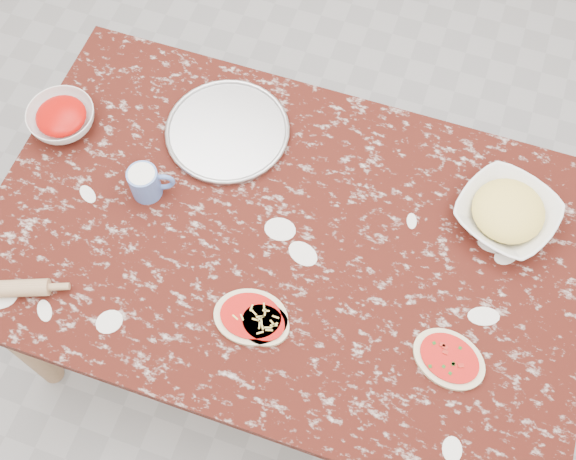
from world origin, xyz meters
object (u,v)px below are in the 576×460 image
at_px(pizza_tray, 228,132).
at_px(sauce_bowl, 62,119).
at_px(flour_mug, 146,182).
at_px(cheese_bowl, 506,214).
at_px(worktable, 288,251).
at_px(rolling_pin, 5,289).

height_order(pizza_tray, sauce_bowl, sauce_bowl).
relative_size(pizza_tray, flour_mug, 2.90).
xyz_separation_m(sauce_bowl, cheese_bowl, (1.25, 0.10, 0.00)).
height_order(cheese_bowl, flour_mug, flour_mug).
height_order(worktable, cheese_bowl, cheese_bowl).
height_order(flour_mug, rolling_pin, flour_mug).
distance_m(sauce_bowl, flour_mug, 0.34).
bearing_deg(rolling_pin, pizza_tray, 60.59).
distance_m(worktable, rolling_pin, 0.74).
bearing_deg(rolling_pin, cheese_bowl, 27.93).
distance_m(sauce_bowl, cheese_bowl, 1.25).
distance_m(worktable, sauce_bowl, 0.74).
xyz_separation_m(worktable, flour_mug, (-0.40, 0.01, 0.13)).
distance_m(sauce_bowl, rolling_pin, 0.52).
xyz_separation_m(pizza_tray, rolling_pin, (-0.36, -0.63, 0.02)).
height_order(worktable, flour_mug, flour_mug).
xyz_separation_m(cheese_bowl, rolling_pin, (-1.15, -0.61, -0.01)).
distance_m(worktable, cheese_bowl, 0.59).
bearing_deg(worktable, cheese_bowl, 24.33).
distance_m(worktable, pizza_tray, 0.39).
relative_size(cheese_bowl, flour_mug, 2.14).
distance_m(flour_mug, rolling_pin, 0.45).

